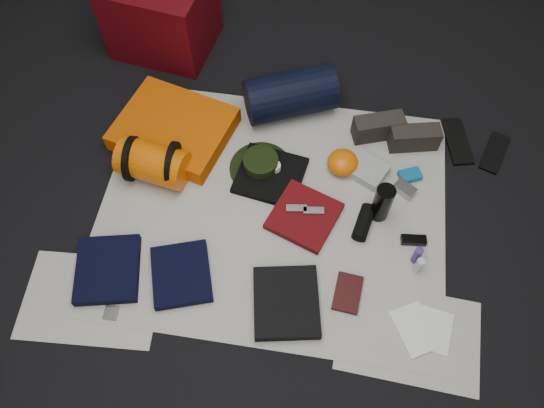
# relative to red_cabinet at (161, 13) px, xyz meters

# --- Properties ---
(floor) EXTENTS (4.50, 4.50, 0.02)m
(floor) POSITION_rel_red_cabinet_xyz_m (0.75, -0.98, -0.22)
(floor) COLOR black
(floor) RESTS_ON ground
(newspaper_mat) EXTENTS (1.60, 1.30, 0.01)m
(newspaper_mat) POSITION_rel_red_cabinet_xyz_m (0.75, -0.98, -0.21)
(newspaper_mat) COLOR beige
(newspaper_mat) RESTS_ON floor
(newspaper_sheet_front_left) EXTENTS (0.61, 0.44, 0.00)m
(newspaper_sheet_front_left) POSITION_rel_red_cabinet_xyz_m (0.05, -1.53, -0.21)
(newspaper_sheet_front_left) COLOR beige
(newspaper_sheet_front_left) RESTS_ON floor
(newspaper_sheet_front_right) EXTENTS (0.60, 0.43, 0.00)m
(newspaper_sheet_front_right) POSITION_rel_red_cabinet_xyz_m (1.40, -1.48, -0.21)
(newspaper_sheet_front_right) COLOR beige
(newspaper_sheet_front_right) RESTS_ON floor
(red_cabinet) EXTENTS (0.57, 0.50, 0.43)m
(red_cabinet) POSITION_rel_red_cabinet_xyz_m (0.00, 0.00, 0.00)
(red_cabinet) COLOR #4C050C
(red_cabinet) RESTS_ON floor
(sleeping_pad) EXTENTS (0.63, 0.56, 0.10)m
(sleeping_pad) POSITION_rel_red_cabinet_xyz_m (0.20, -0.63, -0.16)
(sleeping_pad) COLOR #CA4F02
(sleeping_pad) RESTS_ON newspaper_mat
(stuff_sack) EXTENTS (0.35, 0.24, 0.19)m
(stuff_sack) POSITION_rel_red_cabinet_xyz_m (0.17, -0.87, -0.11)
(stuff_sack) COLOR #D05503
(stuff_sack) RESTS_ON newspaper_mat
(sack_strap_left) EXTENTS (0.02, 0.22, 0.22)m
(sack_strap_left) POSITION_rel_red_cabinet_xyz_m (0.07, -0.87, -0.10)
(sack_strap_left) COLOR black
(sack_strap_left) RESTS_ON newspaper_mat
(sack_strap_right) EXTENTS (0.03, 0.22, 0.22)m
(sack_strap_right) POSITION_rel_red_cabinet_xyz_m (0.27, -0.87, -0.10)
(sack_strap_right) COLOR black
(sack_strap_right) RESTS_ON newspaper_mat
(navy_duffel) EXTENTS (0.50, 0.40, 0.23)m
(navy_duffel) POSITION_rel_red_cabinet_xyz_m (0.75, -0.38, -0.09)
(navy_duffel) COLOR black
(navy_duffel) RESTS_ON newspaper_mat
(boonie_brim) EXTENTS (0.39, 0.39, 0.01)m
(boonie_brim) POSITION_rel_red_cabinet_xyz_m (0.66, -0.76, -0.20)
(boonie_brim) COLOR black
(boonie_brim) RESTS_ON newspaper_mat
(boonie_crown) EXTENTS (0.17, 0.17, 0.08)m
(boonie_crown) POSITION_rel_red_cabinet_xyz_m (0.66, -0.76, -0.16)
(boonie_crown) COLOR black
(boonie_crown) RESTS_ON boonie_brim
(hiking_boot_left) EXTENTS (0.27, 0.17, 0.12)m
(hiking_boot_left) POSITION_rel_red_cabinet_xyz_m (1.21, -0.47, -0.15)
(hiking_boot_left) COLOR #2A2520
(hiking_boot_left) RESTS_ON newspaper_mat
(hiking_boot_right) EXTENTS (0.26, 0.14, 0.12)m
(hiking_boot_right) POSITION_rel_red_cabinet_xyz_m (1.39, -0.51, -0.15)
(hiking_boot_right) COLOR #2A2520
(hiking_boot_right) RESTS_ON newspaper_mat
(flip_flop_left) EXTENTS (0.17, 0.30, 0.02)m
(flip_flop_left) POSITION_rel_red_cabinet_xyz_m (1.61, -0.45, -0.21)
(flip_flop_left) COLOR black
(flip_flop_left) RESTS_ON floor
(flip_flop_right) EXTENTS (0.16, 0.26, 0.01)m
(flip_flop_right) POSITION_rel_red_cabinet_xyz_m (1.80, -0.49, -0.21)
(flip_flop_right) COLOR black
(flip_flop_right) RESTS_ON floor
(trousers_navy_a) EXTENTS (0.33, 0.36, 0.05)m
(trousers_navy_a) POSITION_rel_red_cabinet_xyz_m (0.09, -1.40, -0.18)
(trousers_navy_a) COLOR black
(trousers_navy_a) RESTS_ON newspaper_mat
(trousers_navy_b) EXTENTS (0.32, 0.35, 0.04)m
(trousers_navy_b) POSITION_rel_red_cabinet_xyz_m (0.41, -1.37, -0.19)
(trousers_navy_b) COLOR black
(trousers_navy_b) RESTS_ON newspaper_mat
(trousers_charcoal) EXTENTS (0.33, 0.36, 0.05)m
(trousers_charcoal) POSITION_rel_red_cabinet_xyz_m (0.88, -1.43, -0.18)
(trousers_charcoal) COLOR black
(trousers_charcoal) RESTS_ON newspaper_mat
(black_tshirt) EXTENTS (0.35, 0.33, 0.03)m
(black_tshirt) POSITION_rel_red_cabinet_xyz_m (0.72, -0.80, -0.19)
(black_tshirt) COLOR black
(black_tshirt) RESTS_ON newspaper_mat
(red_shirt) EXTENTS (0.36, 0.36, 0.04)m
(red_shirt) POSITION_rel_red_cabinet_xyz_m (0.90, -1.00, -0.19)
(red_shirt) COLOR #55090C
(red_shirt) RESTS_ON newspaper_mat
(orange_stuff_sack) EXTENTS (0.16, 0.16, 0.10)m
(orange_stuff_sack) POSITION_rel_red_cabinet_xyz_m (1.05, -0.70, -0.16)
(orange_stuff_sack) COLOR #D05503
(orange_stuff_sack) RESTS_ON newspaper_mat
(first_aid_pouch) EXTENTS (0.24, 0.22, 0.05)m
(first_aid_pouch) POSITION_rel_red_cabinet_xyz_m (1.16, -0.71, -0.18)
(first_aid_pouch) COLOR gray
(first_aid_pouch) RESTS_ON newspaper_mat
(water_bottle) EXTENTS (0.10, 0.10, 0.21)m
(water_bottle) POSITION_rel_red_cabinet_xyz_m (1.24, -0.93, -0.10)
(water_bottle) COLOR black
(water_bottle) RESTS_ON newspaper_mat
(speaker) EXTENTS (0.10, 0.18, 0.07)m
(speaker) POSITION_rel_red_cabinet_xyz_m (1.18, -1.00, -0.17)
(speaker) COLOR black
(speaker) RESTS_ON newspaper_mat
(compact_camera) EXTENTS (0.12, 0.11, 0.04)m
(compact_camera) POSITION_rel_red_cabinet_xyz_m (1.36, -0.79, -0.19)
(compact_camera) COLOR #A0A0A4
(compact_camera) RESTS_ON newspaper_mat
(cyan_case) EXTENTS (0.12, 0.10, 0.03)m
(cyan_case) POSITION_rel_red_cabinet_xyz_m (1.38, -0.70, -0.19)
(cyan_case) COLOR #0E5C8D
(cyan_case) RESTS_ON newspaper_mat
(toiletry_purple) EXTENTS (0.04, 0.04, 0.11)m
(toiletry_purple) POSITION_rel_red_cabinet_xyz_m (1.42, -1.14, -0.15)
(toiletry_purple) COLOR #412577
(toiletry_purple) RESTS_ON newspaper_mat
(toiletry_clear) EXTENTS (0.04, 0.04, 0.10)m
(toiletry_clear) POSITION_rel_red_cabinet_xyz_m (1.42, -1.18, -0.16)
(toiletry_clear) COLOR #B5BAB5
(toiletry_clear) RESTS_ON newspaper_mat
(paperback_book) EXTENTS (0.13, 0.18, 0.02)m
(paperback_book) POSITION_rel_red_cabinet_xyz_m (1.14, -1.34, -0.20)
(paperback_book) COLOR black
(paperback_book) RESTS_ON newspaper_mat
(map_booklet) EXTENTS (0.22, 0.25, 0.01)m
(map_booklet) POSITION_rel_red_cabinet_xyz_m (1.42, -1.45, -0.20)
(map_booklet) COLOR silver
(map_booklet) RESTS_ON newspaper_mat
(map_printout) EXTENTS (0.17, 0.20, 0.01)m
(map_printout) POSITION_rel_red_cabinet_xyz_m (1.50, -1.44, -0.20)
(map_printout) COLOR silver
(map_printout) RESTS_ON newspaper_mat
(sunglasses) EXTENTS (0.12, 0.06, 0.03)m
(sunglasses) POSITION_rel_red_cabinet_xyz_m (1.41, -1.05, -0.19)
(sunglasses) COLOR black
(sunglasses) RESTS_ON newspaper_mat
(key_cluster) EXTENTS (0.06, 0.06, 0.01)m
(key_cluster) POSITION_rel_red_cabinet_xyz_m (0.16, -1.58, -0.20)
(key_cluster) COLOR #A0A0A4
(key_cluster) RESTS_ON newspaper_mat
(tape_roll) EXTENTS (0.05, 0.05, 0.04)m
(tape_roll) POSITION_rel_red_cabinet_xyz_m (0.74, -0.77, -0.16)
(tape_roll) COLOR silver
(tape_roll) RESTS_ON black_tshirt
(energy_bar_a) EXTENTS (0.10, 0.05, 0.01)m
(energy_bar_a) POSITION_rel_red_cabinet_xyz_m (0.86, -0.98, -0.16)
(energy_bar_a) COLOR #A0A0A4
(energy_bar_a) RESTS_ON red_shirt
(energy_bar_b) EXTENTS (0.10, 0.05, 0.01)m
(energy_bar_b) POSITION_rel_red_cabinet_xyz_m (0.94, -0.98, -0.16)
(energy_bar_b) COLOR #A0A0A4
(energy_bar_b) RESTS_ON red_shirt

